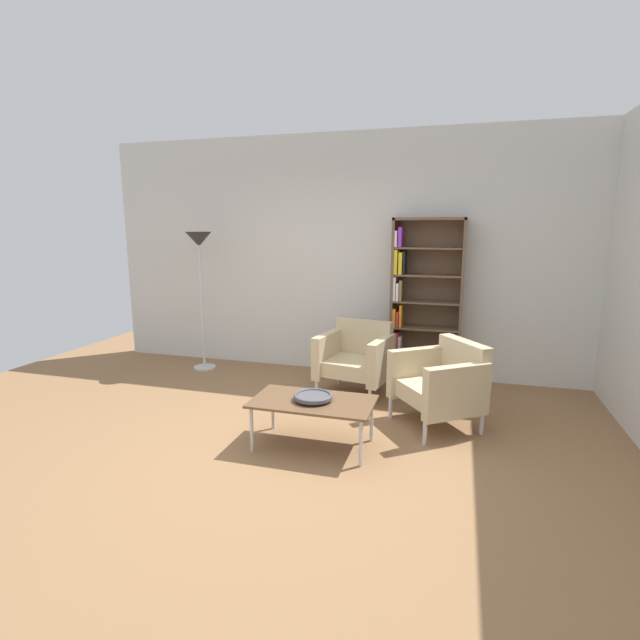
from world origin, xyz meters
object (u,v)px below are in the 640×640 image
at_px(coffee_table_low, 313,404).
at_px(floor_lamp_torchiere, 199,256).
at_px(bookshelf_tall, 420,303).
at_px(armchair_corner_red, 356,357).
at_px(decorative_bowl, 313,396).
at_px(armchair_near_window, 442,382).

relative_size(coffee_table_low, floor_lamp_torchiere, 0.57).
height_order(bookshelf_tall, armchair_corner_red, bookshelf_tall).
bearing_deg(armchair_corner_red, decorative_bowl, -82.56).
height_order(decorative_bowl, armchair_corner_red, armchair_corner_red).
bearing_deg(armchair_near_window, coffee_table_low, -89.78).
xyz_separation_m(armchair_near_window, armchair_corner_red, (-0.93, 0.62, 0.00)).
bearing_deg(decorative_bowl, armchair_corner_red, 86.99).
xyz_separation_m(decorative_bowl, armchair_near_window, (1.00, 0.74, -0.02)).
bearing_deg(armchair_near_window, bookshelf_tall, 157.48).
bearing_deg(coffee_table_low, decorative_bowl, 33.69).
relative_size(decorative_bowl, floor_lamp_torchiere, 0.18).
relative_size(armchair_near_window, floor_lamp_torchiere, 0.54).
height_order(armchair_near_window, armchair_corner_red, same).
xyz_separation_m(bookshelf_tall, decorative_bowl, (-0.68, -2.03, -0.50)).
relative_size(bookshelf_tall, armchair_near_window, 2.01).
bearing_deg(bookshelf_tall, coffee_table_low, -108.60).
bearing_deg(floor_lamp_torchiere, decorative_bowl, -40.90).
height_order(decorative_bowl, armchair_near_window, armchair_near_window).
xyz_separation_m(armchair_corner_red, floor_lamp_torchiere, (-2.08, 0.37, 1.03)).
xyz_separation_m(bookshelf_tall, coffee_table_low, (-0.68, -2.03, -0.56)).
distance_m(bookshelf_tall, armchair_corner_red, 1.04).
bearing_deg(floor_lamp_torchiere, bookshelf_tall, 6.20).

